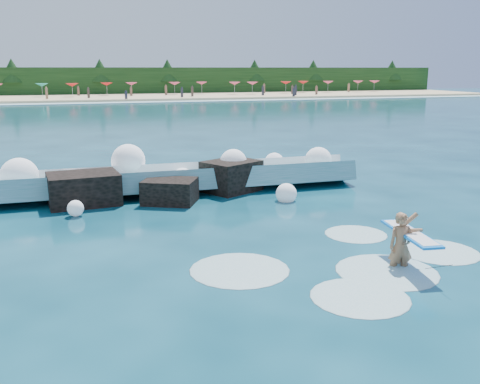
{
  "coord_description": "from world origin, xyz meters",
  "views": [
    {
      "loc": [
        -3.18,
        -12.84,
        4.8
      ],
      "look_at": [
        1.5,
        2.0,
        1.2
      ],
      "focal_mm": 40.0,
      "sensor_mm": 36.0,
      "label": 1
    }
  ],
  "objects": [
    {
      "name": "ground",
      "position": [
        0.0,
        0.0,
        0.0
      ],
      "size": [
        200.0,
        200.0,
        0.0
      ],
      "primitive_type": "plane",
      "color": "#083040",
      "rests_on": "ground"
    },
    {
      "name": "beach",
      "position": [
        0.0,
        78.0,
        0.2
      ],
      "size": [
        140.0,
        20.0,
        0.4
      ],
      "primitive_type": "cube",
      "color": "tan",
      "rests_on": "ground"
    },
    {
      "name": "treeline",
      "position": [
        0.0,
        88.0,
        2.5
      ],
      "size": [
        140.0,
        4.0,
        5.0
      ],
      "primitive_type": "cube",
      "color": "black",
      "rests_on": "ground"
    },
    {
      "name": "surfer_with_board",
      "position": [
        4.37,
        -2.17,
        0.63
      ],
      "size": [
        1.06,
        2.89,
        1.7
      ],
      "color": "#986947",
      "rests_on": "ground"
    },
    {
      "name": "rock_cluster",
      "position": [
        -0.29,
        6.83,
        0.45
      ],
      "size": [
        8.31,
        3.46,
        1.43
      ],
      "color": "black",
      "rests_on": "ground"
    },
    {
      "name": "beachgoers",
      "position": [
        -5.29,
        75.52,
        1.12
      ],
      "size": [
        106.45,
        12.57,
        1.9
      ],
      "color": "#3F332D",
      "rests_on": "ground"
    },
    {
      "name": "breaking_wave",
      "position": [
        -0.01,
        7.9,
        0.48
      ],
      "size": [
        16.09,
        2.59,
        1.39
      ],
      "color": "teal",
      "rests_on": "ground"
    },
    {
      "name": "surf_foam",
      "position": [
        3.42,
        -1.81,
        0.0
      ],
      "size": [
        8.7,
        6.04,
        0.12
      ],
      "color": "silver",
      "rests_on": "ground"
    },
    {
      "name": "wet_band",
      "position": [
        0.0,
        67.0,
        0.04
      ],
      "size": [
        140.0,
        5.0,
        0.08
      ],
      "primitive_type": "cube",
      "color": "silver",
      "rests_on": "ground"
    },
    {
      "name": "beach_umbrellas",
      "position": [
        -0.14,
        80.27,
        2.25
      ],
      "size": [
        111.79,
        6.3,
        0.5
      ],
      "color": "red",
      "rests_on": "ground"
    },
    {
      "name": "wave_spray",
      "position": [
        -0.4,
        7.79,
        0.91
      ],
      "size": [
        14.8,
        4.57,
        2.0
      ],
      "color": "white",
      "rests_on": "ground"
    }
  ]
}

